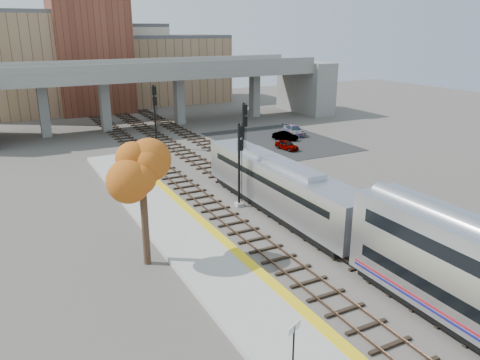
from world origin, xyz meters
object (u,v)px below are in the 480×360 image
signal_mast_far (155,117)px  car_b (285,136)px  signal_mast_mid (244,141)px  car_c (294,130)px  signal_mast_near (239,167)px  tree (141,172)px  locomotive (279,185)px  car_a (287,145)px

signal_mast_far → car_b: 16.82m
signal_mast_mid → car_c: bearing=41.7°
signal_mast_near → signal_mast_mid: 8.04m
signal_mast_near → car_c: signal_mast_near is taller
tree → car_b: 35.61m
tree → car_c: 38.90m
signal_mast_mid → signal_mast_near: bearing=-120.7°
signal_mast_near → car_b: signal_mast_near is taller
signal_mast_near → signal_mast_mid: (4.10, 6.92, 0.26)m
locomotive → signal_mast_mid: 9.86m
locomotive → signal_mast_near: (-2.10, 2.65, 1.08)m
tree → car_a: bearing=40.5°
signal_mast_mid → car_a: bearing=36.0°
car_b → signal_mast_mid: bearing=-173.4°
locomotive → car_c: size_ratio=4.27×
locomotive → signal_mast_far: bearing=95.0°
locomotive → car_b: 25.14m
signal_mast_near → car_a: size_ratio=2.12×
tree → car_a: (23.16, 19.77, -5.32)m
signal_mast_mid → car_c: size_ratio=1.62×
signal_mast_far → tree: 29.02m
signal_mast_far → car_a: signal_mast_far is taller
locomotive → car_c: locomotive is taller
car_a → signal_mast_mid: bearing=-153.3°
car_b → car_c: (2.72, 1.97, 0.11)m
signal_mast_mid → signal_mast_far: size_ratio=0.95×
car_a → car_c: 8.18m
signal_mast_near → signal_mast_mid: bearing=59.3°
car_a → car_b: size_ratio=0.99×
signal_mast_near → car_a: signal_mast_near is taller
tree → car_c: tree is taller
signal_mast_far → car_a: size_ratio=2.36×
signal_mast_mid → tree: 18.88m
car_b → signal_mast_near: bearing=-168.1°
signal_mast_near → car_b: 24.44m
locomotive → tree: 12.63m
locomotive → signal_mast_mid: bearing=78.2°
locomotive → signal_mast_far: signal_mast_far is taller
signal_mast_far → locomotive: bearing=-85.0°
car_b → car_c: size_ratio=0.73×
locomotive → signal_mast_far: size_ratio=2.49×
signal_mast_near → car_a: bearing=45.4°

